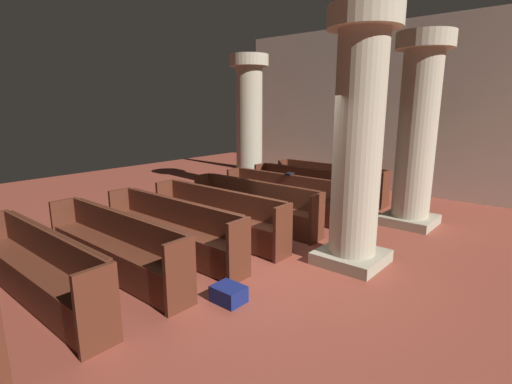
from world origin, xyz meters
name	(u,v)px	position (x,y,z in m)	size (l,w,h in m)	color
ground_plane	(252,254)	(0.00, 0.00, 0.00)	(19.20, 19.20, 0.00)	brown
back_wall	(400,109)	(0.00, 6.08, 2.25)	(10.00, 0.16, 4.50)	silver
pew_row_0	(330,180)	(-0.97, 4.18, 0.48)	(2.99, 0.47, 0.88)	#562819
pew_row_1	(309,186)	(-0.97, 3.17, 0.48)	(2.99, 0.46, 0.88)	#562819
pew_row_2	(284,194)	(-0.97, 2.17, 0.48)	(2.99, 0.46, 0.88)	#562819
pew_row_3	(254,203)	(-0.97, 1.17, 0.48)	(2.99, 0.47, 0.88)	#562819
pew_row_4	(217,213)	(-0.97, 0.17, 0.48)	(2.99, 0.46, 0.88)	#562819
pew_row_5	(172,227)	(-0.97, -0.84, 0.48)	(2.99, 0.46, 0.88)	#562819
pew_row_6	(114,244)	(-0.97, -1.84, 0.48)	(2.99, 0.47, 0.88)	#562819
pew_row_7	(38,266)	(-0.97, -2.84, 0.48)	(2.99, 0.46, 0.88)	#562819
pillar_aisle_side	(417,129)	(1.38, 3.28, 1.91)	(1.05, 1.05, 3.67)	#9F967E
pillar_far_side	(249,122)	(-3.26, 3.66, 1.91)	(1.05, 1.05, 3.67)	#9F967E
pillar_aisle_rear	(358,138)	(1.38, 0.73, 1.91)	(1.02, 1.02, 3.67)	#9F967E
lectern	(371,179)	(-0.27, 5.10, 0.45)	(0.48, 0.45, 1.08)	#411E13
hymn_book	(290,174)	(-0.95, 2.36, 0.90)	(0.14, 0.18, 0.04)	black
kneeler_box_navy	(229,294)	(0.78, -1.35, 0.10)	(0.39, 0.31, 0.21)	navy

